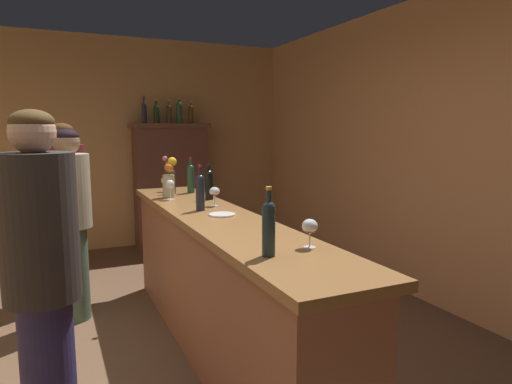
{
  "coord_description": "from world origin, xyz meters",
  "views": [
    {
      "loc": [
        -0.35,
        -2.54,
        1.58
      ],
      "look_at": [
        1.04,
        0.5,
        1.11
      ],
      "focal_mm": 31.69,
      "sensor_mm": 36.0,
      "label": 1
    }
  ],
  "objects_px": {
    "bar_counter": "(218,284)",
    "wine_bottle_merlot": "(172,180)",
    "wine_bottle_riesling": "(191,177)",
    "flower_arrangement": "(169,179)",
    "display_cabinet": "(171,183)",
    "wine_glass_spare": "(310,228)",
    "display_bottle_midleft": "(156,113)",
    "wine_glass_mid": "(170,185)",
    "display_bottle_right": "(191,114)",
    "wine_bottle_syrah": "(200,190)",
    "display_bottle_midright": "(179,112)",
    "patron_near_entrance": "(66,203)",
    "wine_bottle_chardonnay": "(209,183)",
    "cheese_plate": "(222,215)",
    "display_bottle_center": "(169,113)",
    "patron_redhead": "(71,216)",
    "wine_glass_front": "(165,181)",
    "patron_in_navy": "(42,281)",
    "display_bottle_left": "(144,111)",
    "wine_glass_rear": "(215,192)",
    "wine_bottle_rose": "(269,225)"
  },
  "relations": [
    {
      "from": "patron_near_entrance",
      "to": "wine_glass_mid",
      "type": "bearing_deg",
      "value": 29.67
    },
    {
      "from": "wine_glass_rear",
      "to": "display_bottle_left",
      "type": "relative_size",
      "value": 0.43
    },
    {
      "from": "display_bottle_left",
      "to": "patron_in_navy",
      "type": "relative_size",
      "value": 0.21
    },
    {
      "from": "wine_bottle_merlot",
      "to": "wine_glass_rear",
      "type": "relative_size",
      "value": 2.0
    },
    {
      "from": "wine_glass_mid",
      "to": "display_bottle_midright",
      "type": "xyz_separation_m",
      "value": [
        0.69,
        2.22,
        0.68
      ]
    },
    {
      "from": "wine_bottle_riesling",
      "to": "flower_arrangement",
      "type": "bearing_deg",
      "value": -142.17
    },
    {
      "from": "display_bottle_left",
      "to": "display_bottle_midleft",
      "type": "bearing_deg",
      "value": 0.0
    },
    {
      "from": "wine_bottle_syrah",
      "to": "display_bottle_midright",
      "type": "xyz_separation_m",
      "value": [
        0.61,
        2.8,
        0.66
      ]
    },
    {
      "from": "wine_bottle_syrah",
      "to": "wine_glass_spare",
      "type": "xyz_separation_m",
      "value": [
        0.18,
        -1.21,
        -0.04
      ]
    },
    {
      "from": "wine_glass_spare",
      "to": "display_bottle_midleft",
      "type": "relative_size",
      "value": 0.48
    },
    {
      "from": "wine_glass_mid",
      "to": "display_bottle_right",
      "type": "relative_size",
      "value": 0.57
    },
    {
      "from": "wine_glass_rear",
      "to": "display_bottle_midleft",
      "type": "relative_size",
      "value": 0.48
    },
    {
      "from": "bar_counter",
      "to": "display_bottle_right",
      "type": "bearing_deg",
      "value": 76.61
    },
    {
      "from": "display_bottle_midright",
      "to": "patron_in_navy",
      "type": "distance_m",
      "value": 4.22
    },
    {
      "from": "bar_counter",
      "to": "wine_bottle_merlot",
      "type": "relative_size",
      "value": 10.79
    },
    {
      "from": "bar_counter",
      "to": "wine_glass_spare",
      "type": "height_order",
      "value": "wine_glass_spare"
    },
    {
      "from": "wine_bottle_syrah",
      "to": "display_bottle_midright",
      "type": "relative_size",
      "value": 1.01
    },
    {
      "from": "wine_glass_front",
      "to": "wine_bottle_rose",
      "type": "bearing_deg",
      "value": -91.63
    },
    {
      "from": "display_bottle_right",
      "to": "display_bottle_left",
      "type": "bearing_deg",
      "value": -180.0
    },
    {
      "from": "wine_bottle_riesling",
      "to": "patron_in_navy",
      "type": "distance_m",
      "value": 2.26
    },
    {
      "from": "cheese_plate",
      "to": "display_bottle_left",
      "type": "xyz_separation_m",
      "value": [
        0.08,
        3.05,
        0.8
      ]
    },
    {
      "from": "patron_redhead",
      "to": "patron_in_navy",
      "type": "bearing_deg",
      "value": -63.76
    },
    {
      "from": "cheese_plate",
      "to": "wine_bottle_syrah",
      "type": "bearing_deg",
      "value": 107.89
    },
    {
      "from": "wine_bottle_merlot",
      "to": "wine_glass_spare",
      "type": "xyz_separation_m",
      "value": [
        0.15,
        -2.14,
        -0.02
      ]
    },
    {
      "from": "display_bottle_midleft",
      "to": "patron_in_navy",
      "type": "height_order",
      "value": "display_bottle_midleft"
    },
    {
      "from": "display_bottle_midleft",
      "to": "display_bottle_right",
      "type": "relative_size",
      "value": 1.05
    },
    {
      "from": "display_bottle_left",
      "to": "flower_arrangement",
      "type": "bearing_deg",
      "value": -95.61
    },
    {
      "from": "wine_glass_front",
      "to": "display_bottle_center",
      "type": "bearing_deg",
      "value": 74.56
    },
    {
      "from": "wine_bottle_syrah",
      "to": "flower_arrangement",
      "type": "xyz_separation_m",
      "value": [
        -0.05,
        0.72,
        0.02
      ]
    },
    {
      "from": "wine_bottle_rose",
      "to": "bar_counter",
      "type": "bearing_deg",
      "value": 83.65
    },
    {
      "from": "wine_bottle_merlot",
      "to": "flower_arrangement",
      "type": "relative_size",
      "value": 0.82
    },
    {
      "from": "patron_in_navy",
      "to": "wine_glass_mid",
      "type": "bearing_deg",
      "value": 16.19
    },
    {
      "from": "wine_bottle_rose",
      "to": "cheese_plate",
      "type": "height_order",
      "value": "wine_bottle_rose"
    },
    {
      "from": "bar_counter",
      "to": "wine_bottle_chardonnay",
      "type": "relative_size",
      "value": 10.62
    },
    {
      "from": "wine_bottle_chardonnay",
      "to": "patron_redhead",
      "type": "height_order",
      "value": "patron_redhead"
    },
    {
      "from": "wine_glass_rear",
      "to": "patron_redhead",
      "type": "height_order",
      "value": "patron_redhead"
    },
    {
      "from": "display_bottle_left",
      "to": "display_bottle_center",
      "type": "distance_m",
      "value": 0.32
    },
    {
      "from": "wine_bottle_merlot",
      "to": "wine_bottle_chardonnay",
      "type": "xyz_separation_m",
      "value": [
        0.19,
        -0.47,
        0.01
      ]
    },
    {
      "from": "bar_counter",
      "to": "patron_near_entrance",
      "type": "distance_m",
      "value": 1.91
    },
    {
      "from": "bar_counter",
      "to": "display_cabinet",
      "type": "bearing_deg",
      "value": 81.96
    },
    {
      "from": "display_bottle_center",
      "to": "patron_redhead",
      "type": "bearing_deg",
      "value": -123.43
    },
    {
      "from": "display_bottle_left",
      "to": "patron_in_navy",
      "type": "distance_m",
      "value": 4.06
    },
    {
      "from": "flower_arrangement",
      "to": "display_bottle_midright",
      "type": "height_order",
      "value": "display_bottle_midright"
    },
    {
      "from": "wine_bottle_merlot",
      "to": "flower_arrangement",
      "type": "distance_m",
      "value": 0.23
    },
    {
      "from": "bar_counter",
      "to": "patron_in_navy",
      "type": "xyz_separation_m",
      "value": [
        -1.08,
        -0.75,
        0.42
      ]
    },
    {
      "from": "wine_bottle_chardonnay",
      "to": "display_bottle_right",
      "type": "bearing_deg",
      "value": 76.89
    },
    {
      "from": "flower_arrangement",
      "to": "display_bottle_left",
      "type": "xyz_separation_m",
      "value": [
        0.21,
        2.09,
        0.64
      ]
    },
    {
      "from": "wine_bottle_syrah",
      "to": "wine_bottle_merlot",
      "type": "bearing_deg",
      "value": 88.22
    },
    {
      "from": "wine_bottle_merlot",
      "to": "cheese_plate",
      "type": "relative_size",
      "value": 1.61
    },
    {
      "from": "display_cabinet",
      "to": "cheese_plate",
      "type": "relative_size",
      "value": 9.03
    }
  ]
}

